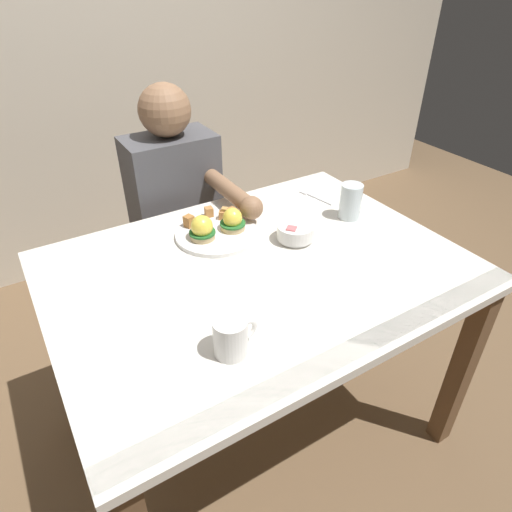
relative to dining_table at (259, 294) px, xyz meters
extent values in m
plane|color=brown|center=(0.00, 0.00, -0.63)|extent=(6.00, 6.00, 0.00)
cube|color=beige|center=(0.00, 1.50, 0.67)|extent=(4.80, 0.10, 2.60)
cube|color=white|center=(0.00, 0.00, 0.09)|extent=(1.20, 0.90, 0.03)
cube|color=#3F7F51|center=(0.00, -0.40, 0.10)|extent=(1.20, 0.06, 0.00)
cube|color=#3F7F51|center=(0.00, 0.40, 0.10)|extent=(1.20, 0.06, 0.00)
cube|color=brown|center=(0.55, -0.40, -0.28)|extent=(0.06, 0.06, 0.71)
cube|color=brown|center=(-0.55, 0.40, -0.28)|extent=(0.06, 0.06, 0.71)
cube|color=brown|center=(0.55, 0.40, -0.28)|extent=(0.06, 0.06, 0.71)
cylinder|color=white|center=(-0.03, 0.22, 0.11)|extent=(0.27, 0.27, 0.01)
cylinder|color=tan|center=(-0.08, 0.21, 0.13)|extent=(0.08, 0.08, 0.02)
cylinder|color=#236028|center=(-0.08, 0.21, 0.14)|extent=(0.08, 0.08, 0.01)
sphere|color=yellow|center=(-0.08, 0.21, 0.16)|extent=(0.07, 0.07, 0.07)
cylinder|color=tan|center=(0.03, 0.21, 0.13)|extent=(0.08, 0.08, 0.02)
cylinder|color=#286B2D|center=(0.03, 0.21, 0.14)|extent=(0.08, 0.08, 0.01)
sphere|color=yellow|center=(0.03, 0.21, 0.16)|extent=(0.06, 0.06, 0.06)
cube|color=#B77A42|center=(0.06, 0.27, 0.14)|extent=(0.03, 0.03, 0.04)
cube|color=tan|center=(0.04, 0.29, 0.14)|extent=(0.03, 0.03, 0.04)
cube|color=#AD7038|center=(-0.09, 0.30, 0.14)|extent=(0.04, 0.04, 0.04)
cube|color=#B77A42|center=(0.03, 0.29, 0.13)|extent=(0.03, 0.03, 0.03)
cube|color=#AD7038|center=(0.07, 0.29, 0.14)|extent=(0.03, 0.03, 0.03)
cube|color=#B77A42|center=(0.00, 0.33, 0.14)|extent=(0.03, 0.03, 0.03)
cylinder|color=white|center=(0.18, 0.06, 0.11)|extent=(0.10, 0.10, 0.01)
cylinder|color=white|center=(0.18, 0.06, 0.14)|extent=(0.12, 0.12, 0.04)
cube|color=#F4DB66|center=(0.19, 0.07, 0.13)|extent=(0.03, 0.03, 0.03)
cube|color=#EA6B70|center=(0.21, 0.06, 0.14)|extent=(0.04, 0.04, 0.03)
cube|color=#F4DB66|center=(0.15, 0.06, 0.13)|extent=(0.03, 0.03, 0.03)
cube|color=#F4DB66|center=(0.15, 0.05, 0.15)|extent=(0.03, 0.03, 0.02)
cube|color=#EA6B70|center=(0.15, 0.07, 0.14)|extent=(0.02, 0.02, 0.02)
cube|color=#EA6B70|center=(0.15, 0.05, 0.15)|extent=(0.04, 0.04, 0.03)
cube|color=#B7E093|center=(0.16, 0.05, 0.14)|extent=(0.04, 0.04, 0.03)
cylinder|color=white|center=(-0.24, -0.26, 0.15)|extent=(0.08, 0.08, 0.09)
cylinder|color=black|center=(-0.24, -0.26, 0.20)|extent=(0.07, 0.07, 0.01)
torus|color=white|center=(-0.19, -0.26, 0.16)|extent=(0.06, 0.02, 0.06)
cube|color=silver|center=(0.42, 0.25, 0.11)|extent=(0.03, 0.12, 0.00)
cube|color=silver|center=(0.41, 0.32, 0.11)|extent=(0.03, 0.04, 0.00)
cylinder|color=silver|center=(0.42, 0.09, 0.17)|extent=(0.07, 0.07, 0.12)
cylinder|color=silver|center=(0.42, 0.09, 0.15)|extent=(0.07, 0.07, 0.09)
cylinder|color=#33333D|center=(-0.10, 0.53, -0.41)|extent=(0.11, 0.11, 0.45)
cylinder|color=#33333D|center=(0.08, 0.53, -0.41)|extent=(0.11, 0.11, 0.45)
cube|color=#4C4C51|center=(-0.01, 0.63, 0.07)|extent=(0.34, 0.20, 0.50)
sphere|color=#936B4C|center=(-0.01, 0.63, 0.41)|extent=(0.19, 0.19, 0.19)
cylinder|color=#936B4C|center=(0.11, 0.38, 0.17)|extent=(0.06, 0.30, 0.06)
sphere|color=#936B4C|center=(0.11, 0.23, 0.17)|extent=(0.08, 0.08, 0.08)
camera|label=1|loc=(-0.57, -0.91, 0.87)|focal=31.31mm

